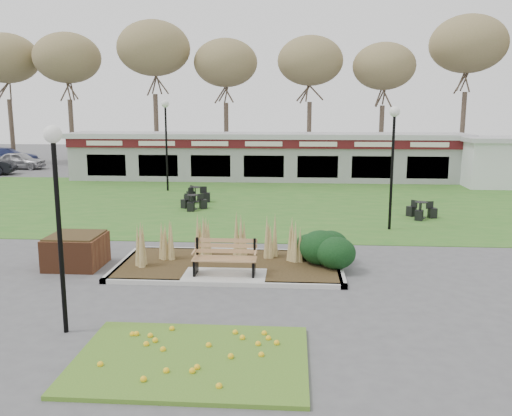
# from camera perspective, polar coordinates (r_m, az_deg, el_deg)

# --- Properties ---
(ground) EXTENTS (100.00, 100.00, 0.00)m
(ground) POSITION_cam_1_polar(r_m,az_deg,el_deg) (14.47, -3.38, -7.66)
(ground) COLOR #515154
(ground) RESTS_ON ground
(lawn) EXTENTS (34.00, 16.00, 0.02)m
(lawn) POSITION_cam_1_polar(r_m,az_deg,el_deg) (26.08, 0.00, 0.67)
(lawn) COLOR #2E6B21
(lawn) RESTS_ON ground
(flower_bed) EXTENTS (4.20, 3.00, 0.16)m
(flower_bed) POSITION_cam_1_polar(r_m,az_deg,el_deg) (10.23, -6.82, -15.37)
(flower_bed) COLOR #417421
(flower_bed) RESTS_ON ground
(planting_bed) EXTENTS (6.75, 3.40, 1.27)m
(planting_bed) POSITION_cam_1_polar(r_m,az_deg,el_deg) (15.55, 1.93, -4.93)
(planting_bed) COLOR #2E2212
(planting_bed) RESTS_ON ground
(park_bench) EXTENTS (1.70, 0.66, 0.93)m
(park_bench) POSITION_cam_1_polar(r_m,az_deg,el_deg) (14.53, -3.28, -5.15)
(park_bench) COLOR #AC754D
(park_bench) RESTS_ON ground
(brick_planter) EXTENTS (1.50, 1.50, 0.95)m
(brick_planter) POSITION_cam_1_polar(r_m,az_deg,el_deg) (16.39, -18.42, -4.26)
(brick_planter) COLOR brown
(brick_planter) RESTS_ON ground
(food_pavilion) EXTENTS (24.60, 3.40, 2.90)m
(food_pavilion) POSITION_cam_1_polar(r_m,az_deg,el_deg) (33.76, 0.96, 5.47)
(food_pavilion) COLOR #959698
(food_pavilion) RESTS_ON ground
(service_hut) EXTENTS (4.40, 3.40, 2.83)m
(service_hut) POSITION_cam_1_polar(r_m,az_deg,el_deg) (33.85, 24.31, 4.50)
(service_hut) COLOR silver
(service_hut) RESTS_ON ground
(tree_backdrop) EXTENTS (47.24, 5.24, 10.36)m
(tree_backdrop) POSITION_cam_1_polar(r_m,az_deg,el_deg) (41.83, 1.61, 15.92)
(tree_backdrop) COLOR #47382B
(tree_backdrop) RESTS_ON ground
(lamp_post_near_right) EXTENTS (0.35, 0.35, 4.20)m
(lamp_post_near_right) POSITION_cam_1_polar(r_m,az_deg,el_deg) (11.22, -20.30, 2.37)
(lamp_post_near_right) COLOR black
(lamp_post_near_right) RESTS_ON ground
(lamp_post_mid_right) EXTENTS (0.38, 0.38, 4.54)m
(lamp_post_mid_right) POSITION_cam_1_polar(r_m,az_deg,el_deg) (20.38, 14.26, 6.88)
(lamp_post_mid_right) COLOR black
(lamp_post_mid_right) RESTS_ON ground
(lamp_post_far_right) EXTENTS (0.37, 0.37, 4.50)m
(lamp_post_far_right) POSITION_cam_1_polar(r_m,az_deg,el_deg) (25.80, 14.27, 7.56)
(lamp_post_far_right) COLOR black
(lamp_post_far_right) RESTS_ON ground
(lamp_post_far_left) EXTENTS (0.40, 0.40, 4.86)m
(lamp_post_far_left) POSITION_cam_1_polar(r_m,az_deg,el_deg) (29.51, -9.47, 8.60)
(lamp_post_far_left) COLOR black
(lamp_post_far_left) RESTS_ON ground
(bistro_set_a) EXTENTS (1.22, 1.08, 0.65)m
(bistro_set_a) POSITION_cam_1_polar(r_m,az_deg,el_deg) (24.25, -6.64, 0.38)
(bistro_set_a) COLOR black
(bistro_set_a) RESTS_ON ground
(bistro_set_b) EXTENTS (1.24, 1.37, 0.73)m
(bistro_set_b) POSITION_cam_1_polar(r_m,az_deg,el_deg) (26.05, -6.40, 1.16)
(bistro_set_b) COLOR black
(bistro_set_b) RESTS_ON ground
(bistro_set_d) EXTENTS (1.19, 1.25, 0.67)m
(bistro_set_d) POSITION_cam_1_polar(r_m,az_deg,el_deg) (23.19, 16.96, -0.47)
(bistro_set_d) COLOR black
(bistro_set_d) RESTS_ON ground
(car_silver) EXTENTS (3.73, 1.67, 1.25)m
(car_silver) POSITION_cam_1_polar(r_m,az_deg,el_deg) (43.27, -23.61, 4.60)
(car_silver) COLOR #B5B5BA
(car_silver) RESTS_ON ground
(car_blue) EXTENTS (5.09, 3.14, 1.38)m
(car_blue) POSITION_cam_1_polar(r_m,az_deg,el_deg) (46.50, -24.75, 4.96)
(car_blue) COLOR navy
(car_blue) RESTS_ON ground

